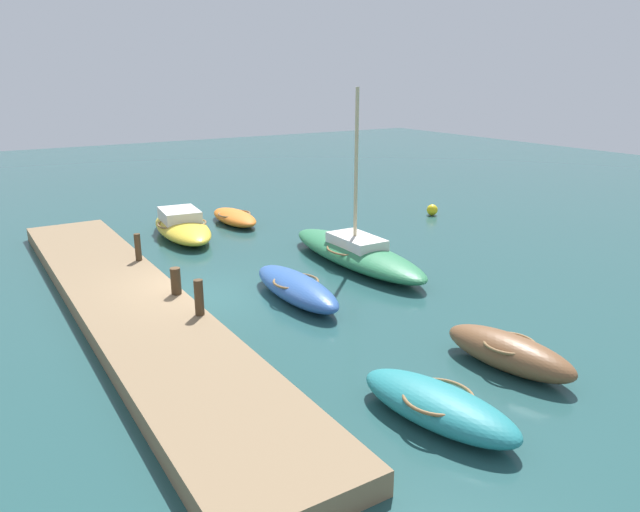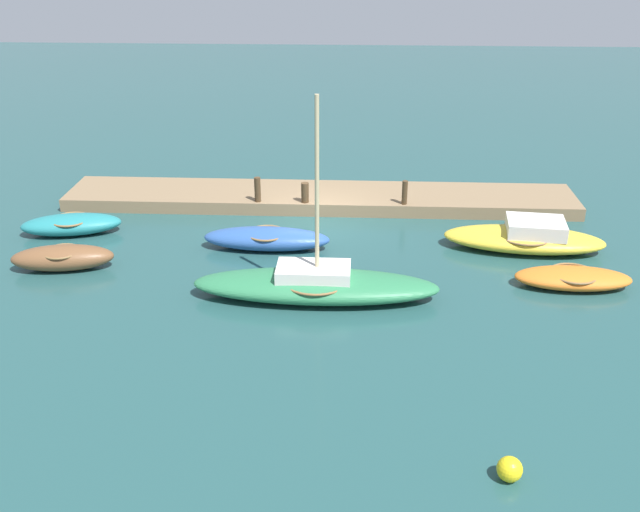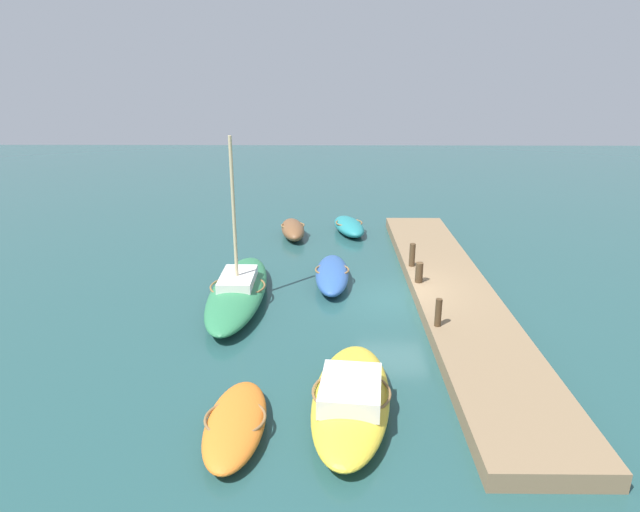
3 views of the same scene
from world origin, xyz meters
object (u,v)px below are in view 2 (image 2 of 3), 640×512
at_px(dinghy_brown, 63,257).
at_px(marker_buoy, 510,469).
at_px(mooring_post_west, 405,193).
at_px(rowboat_blue, 267,238).
at_px(mooring_post_mid_west, 305,193).
at_px(rowboat_teal, 71,224).
at_px(rowboat_orange, 573,278).
at_px(motorboat_yellow, 526,237).
at_px(sailboat_green, 316,284).
at_px(mooring_post_mid_east, 258,190).

relative_size(dinghy_brown, marker_buoy, 6.44).
distance_m(mooring_post_west, marker_buoy, 14.04).
bearing_deg(rowboat_blue, mooring_post_mid_west, -107.22).
height_order(rowboat_teal, dinghy_brown, dinghy_brown).
relative_size(rowboat_orange, rowboat_teal, 0.96).
relative_size(motorboat_yellow, marker_buoy, 10.64).
height_order(rowboat_teal, marker_buoy, rowboat_teal).
bearing_deg(mooring_post_west, marker_buoy, 95.30).
bearing_deg(dinghy_brown, marker_buoy, 135.56).
relative_size(rowboat_orange, motorboat_yellow, 0.64).
bearing_deg(dinghy_brown, rowboat_orange, 170.06).
distance_m(rowboat_orange, mooring_post_west, 7.28).
distance_m(sailboat_green, dinghy_brown, 8.14).
bearing_deg(mooring_post_west, rowboat_orange, 130.61).
xyz_separation_m(rowboat_orange, mooring_post_mid_east, (10.14, -5.51, 0.65)).
height_order(motorboat_yellow, marker_buoy, motorboat_yellow).
bearing_deg(mooring_post_mid_west, rowboat_blue, 71.71).
bearing_deg(sailboat_green, mooring_post_mid_west, -83.08).
xyz_separation_m(mooring_post_mid_east, marker_buoy, (-6.71, 13.96, -0.69)).
relative_size(sailboat_green, mooring_post_mid_east, 7.66).
relative_size(sailboat_green, rowboat_teal, 1.98).
relative_size(mooring_post_mid_west, marker_buoy, 1.48).
bearing_deg(rowboat_teal, mooring_post_mid_west, -175.99).
bearing_deg(rowboat_teal, mooring_post_mid_east, -171.87).
bearing_deg(mooring_post_mid_east, mooring_post_west, 180.00).
relative_size(mooring_post_mid_west, mooring_post_mid_east, 0.81).
bearing_deg(rowboat_teal, rowboat_orange, 157.02).
bearing_deg(dinghy_brown, mooring_post_mid_west, -153.32).
relative_size(rowboat_orange, marker_buoy, 6.81).
xyz_separation_m(rowboat_blue, mooring_post_mid_west, (-1.06, -3.20, 0.48)).
bearing_deg(rowboat_teal, mooring_post_west, 179.20).
relative_size(sailboat_green, mooring_post_west, 8.00).
xyz_separation_m(rowboat_orange, mooring_post_west, (4.72, -5.51, 0.63)).
bearing_deg(sailboat_green, rowboat_blue, -61.56).
height_order(rowboat_teal, motorboat_yellow, motorboat_yellow).
relative_size(sailboat_green, rowboat_blue, 1.69).
xyz_separation_m(dinghy_brown, mooring_post_mid_west, (-7.24, -5.09, 0.45)).
bearing_deg(rowboat_blue, rowboat_orange, 167.32).
distance_m(dinghy_brown, mooring_post_mid_west, 8.86).
xyz_separation_m(rowboat_orange, rowboat_blue, (9.44, -2.31, 0.08)).
distance_m(rowboat_orange, marker_buoy, 9.12).
bearing_deg(mooring_post_west, rowboat_blue, 34.15).
xyz_separation_m(dinghy_brown, marker_buoy, (-12.20, 8.88, -0.15)).
distance_m(motorboat_yellow, mooring_post_mid_east, 9.71).
height_order(mooring_post_west, mooring_post_mid_east, mooring_post_mid_east).
bearing_deg(rowboat_blue, dinghy_brown, 18.03).
height_order(rowboat_blue, rowboat_teal, rowboat_blue).
relative_size(motorboat_yellow, dinghy_brown, 1.65).
relative_size(rowboat_orange, rowboat_blue, 0.82).
distance_m(rowboat_teal, marker_buoy, 17.46).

